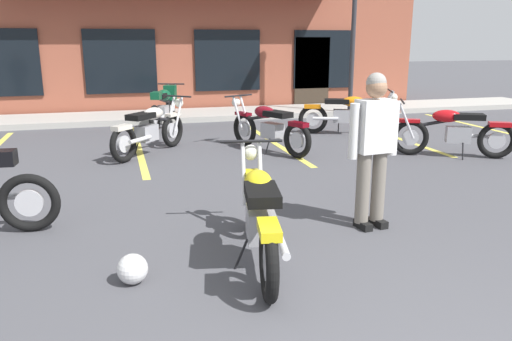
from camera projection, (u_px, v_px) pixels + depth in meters
name	position (u px, v px, depth m)	size (l,w,h in m)	color
ground_plane	(276.00, 218.00, 5.79)	(80.00, 80.00, 0.00)	#47474C
sidewalk_kerb	(182.00, 115.00, 13.29)	(22.00, 1.80, 0.14)	#A8A59E
brick_storefront_building	(165.00, 38.00, 16.21)	(14.77, 6.29, 4.16)	brown
painted_stall_lines	(207.00, 144.00, 9.95)	(13.42, 4.80, 0.01)	#DBCC4C
motorcycle_foreground_classic	(260.00, 213.00, 4.56)	(0.77, 2.09, 0.98)	black
motorcycle_red_sportbike	(269.00, 127.00, 9.17)	(1.17, 1.97, 0.98)	black
motorcycle_black_cruiser	(452.00, 131.00, 8.74)	(1.94, 1.23, 0.98)	black
motorcycle_silver_naked	(150.00, 129.00, 8.96)	(1.56, 1.73, 0.98)	black
motorcycle_blue_standard	(347.00, 113.00, 10.86)	(2.00, 1.10, 0.98)	black
motorcycle_orange_scrambler	(164.00, 105.00, 11.67)	(1.03, 2.02, 0.98)	black
person_in_black_shirt	(373.00, 142.00, 5.29)	(0.61, 0.31, 1.68)	black
helmet_on_pavement	(132.00, 269.00, 4.20)	(0.26, 0.26, 0.26)	silver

